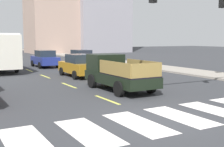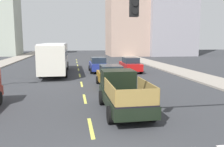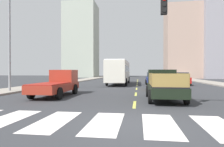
{
  "view_description": "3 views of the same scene",
  "coord_description": "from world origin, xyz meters",
  "px_view_note": "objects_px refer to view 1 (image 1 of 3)",
  "views": [
    {
      "loc": [
        -6.58,
        -8.18,
        2.9
      ],
      "look_at": [
        1.99,
        7.04,
        0.83
      ],
      "focal_mm": 47.51,
      "sensor_mm": 36.0,
      "label": 1
    },
    {
      "loc": [
        -0.69,
        -5.43,
        3.65
      ],
      "look_at": [
        1.76,
        9.06,
        1.56
      ],
      "focal_mm": 37.49,
      "sensor_mm": 36.0,
      "label": 2
    },
    {
      "loc": [
        0.23,
        -6.78,
        1.81
      ],
      "look_at": [
        -2.93,
        16.07,
        1.6
      ],
      "focal_mm": 31.14,
      "sensor_mm": 36.0,
      "label": 3
    }
  ],
  "objects_px": {
    "pickup_stakebed": "(116,73)",
    "sedan_far": "(45,59)",
    "sedan_mid": "(81,58)",
    "sedan_near_left": "(79,65)"
  },
  "relations": [
    {
      "from": "sedan_mid",
      "to": "sedan_far",
      "type": "height_order",
      "value": "same"
    },
    {
      "from": "sedan_near_left",
      "to": "sedan_far",
      "type": "relative_size",
      "value": 1.0
    },
    {
      "from": "pickup_stakebed",
      "to": "sedan_far",
      "type": "height_order",
      "value": "pickup_stakebed"
    },
    {
      "from": "pickup_stakebed",
      "to": "sedan_far",
      "type": "distance_m",
      "value": 15.01
    },
    {
      "from": "sedan_near_left",
      "to": "sedan_mid",
      "type": "bearing_deg",
      "value": 64.55
    },
    {
      "from": "sedan_near_left",
      "to": "sedan_far",
      "type": "xyz_separation_m",
      "value": [
        -0.04,
        8.77,
        0.0
      ]
    },
    {
      "from": "pickup_stakebed",
      "to": "sedan_far",
      "type": "relative_size",
      "value": 1.18
    },
    {
      "from": "pickup_stakebed",
      "to": "sedan_mid",
      "type": "bearing_deg",
      "value": 73.41
    },
    {
      "from": "sedan_far",
      "to": "sedan_mid",
      "type": "bearing_deg",
      "value": -12.84
    },
    {
      "from": "pickup_stakebed",
      "to": "sedan_near_left",
      "type": "xyz_separation_m",
      "value": [
        0.39,
        6.23,
        -0.08
      ]
    }
  ]
}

